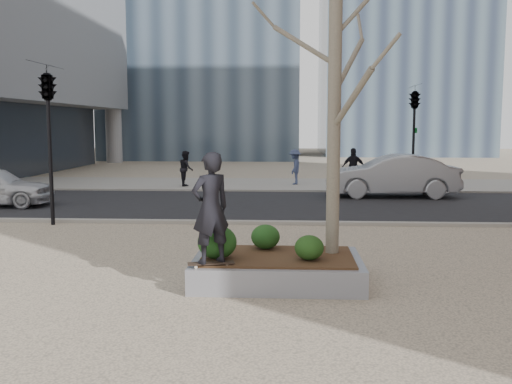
{
  "coord_description": "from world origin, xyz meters",
  "views": [
    {
      "loc": [
        1.19,
        -10.05,
        2.82
      ],
      "look_at": [
        0.5,
        2.0,
        1.4
      ],
      "focal_mm": 40.0,
      "sensor_mm": 36.0,
      "label": 1
    }
  ],
  "objects": [
    {
      "name": "traffic_light_near",
      "position": [
        -5.5,
        5.6,
        2.25
      ],
      "size": [
        0.6,
        2.48,
        4.5
      ],
      "primitive_type": null,
      "color": "black",
      "rests_on": "ground"
    },
    {
      "name": "planter",
      "position": [
        1.0,
        0.0,
        0.23
      ],
      "size": [
        3.0,
        2.0,
        0.45
      ],
      "primitive_type": "cube",
      "color": "gray",
      "rests_on": "ground"
    },
    {
      "name": "street",
      "position": [
        0.0,
        10.0,
        0.01
      ],
      "size": [
        60.0,
        8.0,
        0.02
      ],
      "primitive_type": "cube",
      "color": "black",
      "rests_on": "ground"
    },
    {
      "name": "shrub_right",
      "position": [
        1.56,
        -0.32,
        0.71
      ],
      "size": [
        0.51,
        0.51,
        0.43
      ],
      "primitive_type": "ellipsoid",
      "color": "#1C3C13",
      "rests_on": "planter_mulch"
    },
    {
      "name": "car_silver",
      "position": [
        5.24,
        12.46,
        0.85
      ],
      "size": [
        5.05,
        1.77,
        1.66
      ],
      "primitive_type": "imported",
      "rotation": [
        0.0,
        0.0,
        4.72
      ],
      "color": "gray",
      "rests_on": "street"
    },
    {
      "name": "far_sidewalk",
      "position": [
        0.0,
        17.0,
        0.01
      ],
      "size": [
        60.0,
        6.0,
        0.02
      ],
      "primitive_type": "cube",
      "color": "gray",
      "rests_on": "ground"
    },
    {
      "name": "pedestrian_c",
      "position": [
        4.09,
        15.52,
        0.92
      ],
      "size": [
        1.07,
        0.48,
        1.79
      ],
      "primitive_type": "imported",
      "rotation": [
        0.0,
        0.0,
        3.18
      ],
      "color": "black",
      "rests_on": "far_sidewalk"
    },
    {
      "name": "shrub_middle",
      "position": [
        0.76,
        0.53,
        0.72
      ],
      "size": [
        0.55,
        0.55,
        0.46
      ],
      "primitive_type": "ellipsoid",
      "color": "#144017",
      "rests_on": "planter_mulch"
    },
    {
      "name": "skateboard",
      "position": [
        -0.1,
        -0.75,
        0.49
      ],
      "size": [
        0.81,
        0.38,
        0.08
      ],
      "primitive_type": null,
      "rotation": [
        0.0,
        0.0,
        0.24
      ],
      "color": "black",
      "rests_on": "planter"
    },
    {
      "name": "sycamore_tree",
      "position": [
        2.0,
        0.3,
        3.79
      ],
      "size": [
        2.8,
        2.8,
        6.6
      ],
      "primitive_type": null,
      "color": "gray",
      "rests_on": "planter_mulch"
    },
    {
      "name": "planter_mulch",
      "position": [
        1.0,
        0.0,
        0.47
      ],
      "size": [
        2.7,
        1.7,
        0.04
      ],
      "primitive_type": "cube",
      "color": "#382314",
      "rests_on": "planter"
    },
    {
      "name": "skateboarder",
      "position": [
        -0.1,
        -0.75,
        1.45
      ],
      "size": [
        0.81,
        0.75,
        1.86
      ],
      "primitive_type": "imported",
      "rotation": [
        0.0,
        0.0,
        3.75
      ],
      "color": "black",
      "rests_on": "skateboard"
    },
    {
      "name": "pedestrian_a",
      "position": [
        -3.53,
        15.98,
        0.83
      ],
      "size": [
        0.78,
        0.91,
        1.62
      ],
      "primitive_type": "imported",
      "rotation": [
        0.0,
        0.0,
        1.8
      ],
      "color": "black",
      "rests_on": "far_sidewalk"
    },
    {
      "name": "ground",
      "position": [
        0.0,
        0.0,
        0.0
      ],
      "size": [
        120.0,
        120.0,
        0.0
      ],
      "primitive_type": "plane",
      "color": "tan",
      "rests_on": "ground"
    },
    {
      "name": "traffic_light_far",
      "position": [
        6.5,
        14.6,
        2.25
      ],
      "size": [
        0.6,
        2.48,
        4.5
      ],
      "primitive_type": null,
      "color": "black",
      "rests_on": "ground"
    },
    {
      "name": "pedestrian_b",
      "position": [
        1.49,
        16.95,
        0.85
      ],
      "size": [
        0.78,
        1.16,
        1.66
      ],
      "primitive_type": "imported",
      "rotation": [
        0.0,
        0.0,
        4.56
      ],
      "color": "#374264",
      "rests_on": "far_sidewalk"
    },
    {
      "name": "shrub_left",
      "position": [
        -0.05,
        -0.31,
        0.78
      ],
      "size": [
        0.69,
        0.69,
        0.59
      ],
      "primitive_type": "ellipsoid",
      "color": "#173B12",
      "rests_on": "planter_mulch"
    }
  ]
}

